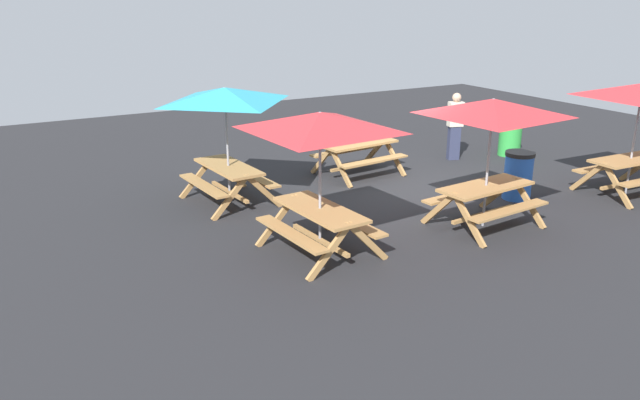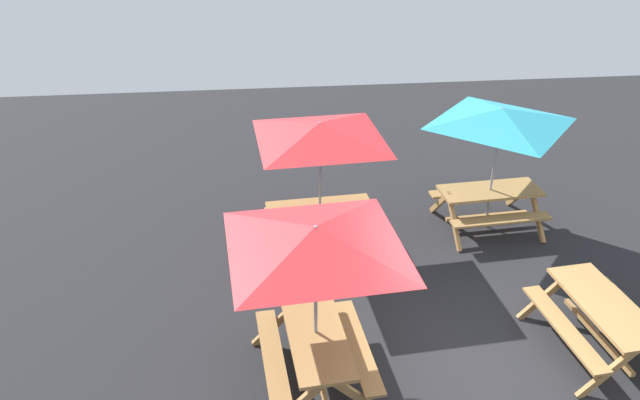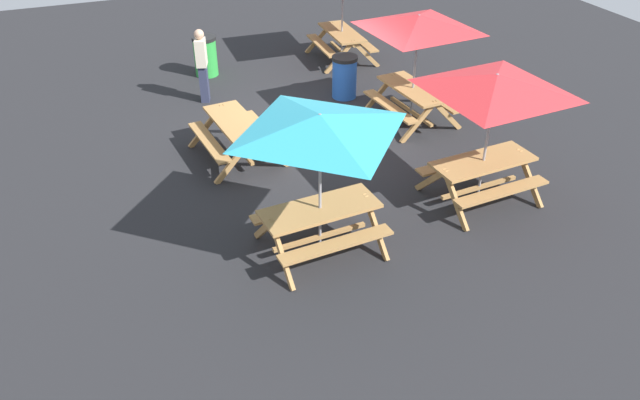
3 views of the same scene
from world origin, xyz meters
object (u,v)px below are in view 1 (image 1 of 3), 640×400
(picnic_table_4, at_px, (359,151))
(picnic_table_0, at_px, (225,104))
(trash_bin_green, at_px, (510,136))
(trash_bin_blue, at_px, (518,175))
(picnic_table_1, at_px, (320,132))
(person_standing, at_px, (455,125))
(picnic_table_2, at_px, (492,117))

(picnic_table_4, bearing_deg, picnic_table_0, -178.70)
(trash_bin_green, xyz_separation_m, trash_bin_blue, (-2.52, -2.66, 0.00))
(picnic_table_4, height_order, trash_bin_blue, trash_bin_blue)
(picnic_table_0, height_order, picnic_table_1, same)
(trash_bin_green, xyz_separation_m, person_standing, (-1.54, 0.39, 0.39))
(picnic_table_4, bearing_deg, trash_bin_blue, -64.43)
(picnic_table_0, xyz_separation_m, trash_bin_blue, (5.18, -2.67, -1.49))
(trash_bin_green, bearing_deg, person_standing, 165.72)
(picnic_table_2, distance_m, picnic_table_4, 4.15)
(trash_bin_blue, bearing_deg, person_standing, 72.22)
(picnic_table_2, distance_m, trash_bin_blue, 2.41)
(picnic_table_1, bearing_deg, person_standing, -63.20)
(picnic_table_4, xyz_separation_m, trash_bin_blue, (1.85, -3.07, -0.07))
(picnic_table_1, distance_m, person_standing, 6.89)
(person_standing, bearing_deg, trash_bin_green, 4.34)
(picnic_table_1, height_order, trash_bin_green, picnic_table_1)
(picnic_table_1, xyz_separation_m, picnic_table_2, (3.16, -0.39, 0.00))
(trash_bin_green, bearing_deg, picnic_table_4, 174.71)
(picnic_table_2, bearing_deg, trash_bin_blue, 21.27)
(trash_bin_green, relative_size, trash_bin_blue, 1.00)
(picnic_table_2, bearing_deg, person_standing, 50.69)
(trash_bin_green, bearing_deg, picnic_table_2, -140.40)
(picnic_table_0, relative_size, picnic_table_2, 0.83)
(picnic_table_0, bearing_deg, person_standing, -90.49)
(picnic_table_4, distance_m, person_standing, 2.85)
(picnic_table_1, relative_size, picnic_table_4, 1.47)
(picnic_table_2, xyz_separation_m, trash_bin_green, (4.22, 3.49, -1.49))
(picnic_table_1, xyz_separation_m, person_standing, (5.84, 3.49, -1.10))
(picnic_table_2, xyz_separation_m, person_standing, (2.68, 3.88, -1.10))
(trash_bin_blue, height_order, person_standing, person_standing)
(trash_bin_blue, bearing_deg, picnic_table_0, 152.74)
(picnic_table_2, relative_size, person_standing, 1.69)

